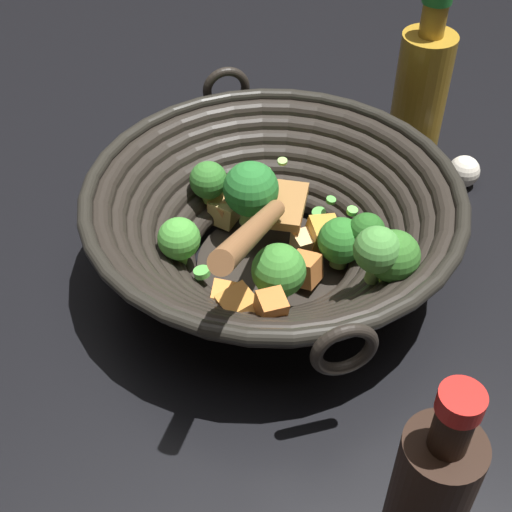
% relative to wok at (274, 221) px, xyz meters
% --- Properties ---
extents(ground_plane, '(4.00, 4.00, 0.00)m').
position_rel_wok_xyz_m(ground_plane, '(0.00, -0.00, -0.07)').
color(ground_plane, black).
extents(wok, '(0.36, 0.40, 0.21)m').
position_rel_wok_xyz_m(wok, '(0.00, 0.00, 0.00)').
color(wok, black).
rests_on(wok, ground).
extents(soy_sauce_bottle, '(0.05, 0.05, 0.19)m').
position_rel_wok_xyz_m(soy_sauce_bottle, '(-0.08, 0.30, 0.01)').
color(soy_sauce_bottle, black).
rests_on(soy_sauce_bottle, ground).
extents(cooking_oil_bottle, '(0.06, 0.06, 0.20)m').
position_rel_wok_xyz_m(cooking_oil_bottle, '(-0.19, -0.20, 0.02)').
color(cooking_oil_bottle, '#AD7F23').
rests_on(cooking_oil_bottle, ground).
extents(garlic_bulb, '(0.04, 0.04, 0.04)m').
position_rel_wok_xyz_m(garlic_bulb, '(-0.23, -0.13, -0.05)').
color(garlic_bulb, silver).
rests_on(garlic_bulb, ground).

